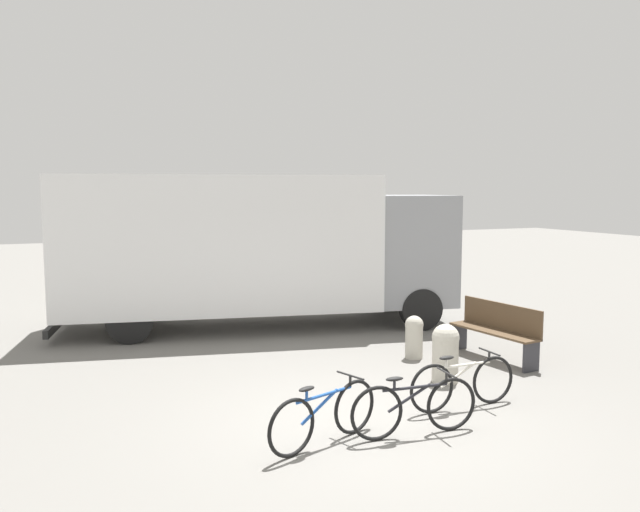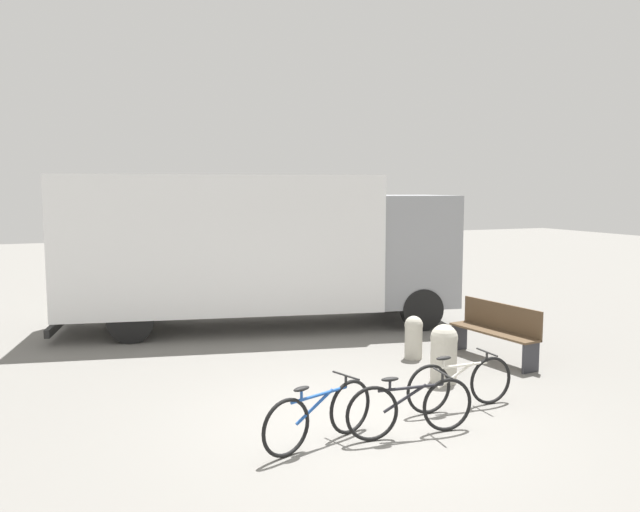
{
  "view_description": "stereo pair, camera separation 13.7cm",
  "coord_description": "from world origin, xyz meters",
  "px_view_note": "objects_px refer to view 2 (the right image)",
  "views": [
    {
      "loc": [
        -3.51,
        -6.71,
        2.91
      ],
      "look_at": [
        1.01,
        3.84,
        1.67
      ],
      "focal_mm": 35.0,
      "sensor_mm": 36.0,
      "label": 1
    },
    {
      "loc": [
        -3.39,
        -6.77,
        2.91
      ],
      "look_at": [
        1.01,
        3.84,
        1.67
      ],
      "focal_mm": 35.0,
      "sensor_mm": 36.0,
      "label": 2
    }
  ],
  "objects_px": {
    "park_bench": "(496,329)",
    "bicycle_near": "(319,415)",
    "bollard_far_bench": "(414,336)",
    "delivery_truck": "(256,244)",
    "bollard_near_bench": "(444,351)",
    "bicycle_middle": "(410,407)",
    "bicycle_far": "(460,383)"
  },
  "relations": [
    {
      "from": "park_bench",
      "to": "bicycle_near",
      "type": "relative_size",
      "value": 1.14
    },
    {
      "from": "bollard_far_bench",
      "to": "delivery_truck",
      "type": "bearing_deg",
      "value": 116.07
    },
    {
      "from": "bollard_near_bench",
      "to": "bollard_far_bench",
      "type": "bearing_deg",
      "value": 78.38
    },
    {
      "from": "park_bench",
      "to": "bicycle_middle",
      "type": "xyz_separation_m",
      "value": [
        -3.07,
        -2.32,
        -0.18
      ]
    },
    {
      "from": "park_bench",
      "to": "bicycle_far",
      "type": "bearing_deg",
      "value": 124.27
    },
    {
      "from": "bicycle_middle",
      "to": "bicycle_near",
      "type": "bearing_deg",
      "value": 175.53
    },
    {
      "from": "bicycle_middle",
      "to": "bollard_near_bench",
      "type": "xyz_separation_m",
      "value": [
        1.53,
        1.6,
        0.13
      ]
    },
    {
      "from": "delivery_truck",
      "to": "bicycle_near",
      "type": "xyz_separation_m",
      "value": [
        -1.15,
        -6.31,
        -1.4
      ]
    },
    {
      "from": "bicycle_middle",
      "to": "park_bench",
      "type": "bearing_deg",
      "value": 41.83
    },
    {
      "from": "delivery_truck",
      "to": "bollard_near_bench",
      "type": "relative_size",
      "value": 9.55
    },
    {
      "from": "delivery_truck",
      "to": "bicycle_near",
      "type": "bearing_deg",
      "value": -88.43
    },
    {
      "from": "delivery_truck",
      "to": "bicycle_far",
      "type": "height_order",
      "value": "delivery_truck"
    },
    {
      "from": "bicycle_near",
      "to": "bollard_far_bench",
      "type": "relative_size",
      "value": 2.09
    },
    {
      "from": "delivery_truck",
      "to": "park_bench",
      "type": "xyz_separation_m",
      "value": [
        3.0,
        -4.17,
        -1.22
      ]
    },
    {
      "from": "delivery_truck",
      "to": "bollard_far_bench",
      "type": "bearing_deg",
      "value": -52.02
    },
    {
      "from": "park_bench",
      "to": "bicycle_near",
      "type": "xyz_separation_m",
      "value": [
        -4.15,
        -2.14,
        -0.18
      ]
    },
    {
      "from": "bollard_near_bench",
      "to": "bicycle_near",
      "type": "bearing_deg",
      "value": -151.44
    },
    {
      "from": "park_bench",
      "to": "bicycle_middle",
      "type": "relative_size",
      "value": 1.09
    },
    {
      "from": "bollard_near_bench",
      "to": "bollard_far_bench",
      "type": "height_order",
      "value": "bollard_near_bench"
    },
    {
      "from": "delivery_truck",
      "to": "park_bench",
      "type": "height_order",
      "value": "delivery_truck"
    },
    {
      "from": "park_bench",
      "to": "bollard_near_bench",
      "type": "bearing_deg",
      "value": 107.42
    },
    {
      "from": "bicycle_far",
      "to": "bollard_far_bench",
      "type": "relative_size",
      "value": 2.2
    },
    {
      "from": "delivery_truck",
      "to": "bicycle_near",
      "type": "relative_size",
      "value": 5.45
    },
    {
      "from": "bicycle_near",
      "to": "bicycle_far",
      "type": "xyz_separation_m",
      "value": [
        2.17,
        0.37,
        0.0
      ]
    },
    {
      "from": "bollard_near_bench",
      "to": "bicycle_middle",
      "type": "bearing_deg",
      "value": -133.75
    },
    {
      "from": "bicycle_middle",
      "to": "bollard_far_bench",
      "type": "height_order",
      "value": "bollard_far_bench"
    },
    {
      "from": "bicycle_near",
      "to": "bicycle_middle",
      "type": "relative_size",
      "value": 0.95
    },
    {
      "from": "park_bench",
      "to": "bicycle_far",
      "type": "height_order",
      "value": "park_bench"
    },
    {
      "from": "park_bench",
      "to": "bollard_near_bench",
      "type": "distance_m",
      "value": 1.69
    },
    {
      "from": "bollard_far_bench",
      "to": "bicycle_near",
      "type": "bearing_deg",
      "value": -136.42
    },
    {
      "from": "delivery_truck",
      "to": "bollard_far_bench",
      "type": "xyz_separation_m",
      "value": [
        1.74,
        -3.56,
        -1.35
      ]
    },
    {
      "from": "bicycle_near",
      "to": "bollard_far_bench",
      "type": "distance_m",
      "value": 3.99
    }
  ]
}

